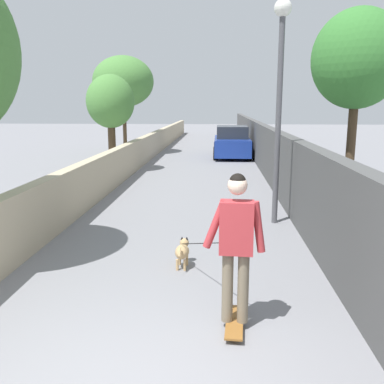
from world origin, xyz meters
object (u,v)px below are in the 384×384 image
object	(u,v)px
tree_left_near	(110,102)
car_near	(232,143)
person_skateboarder	(236,237)
dog	(183,251)
lamp_post	(280,76)
skateboard	(234,322)
tree_left_mid	(123,82)
tree_right_distant	(357,60)

from	to	relation	value
tree_left_near	car_near	xyz separation A→B (m)	(4.98, -4.77, -1.94)
person_skateboarder	dog	world-z (taller)	person_skateboarder
tree_left_near	dog	size ratio (longest dim) A/B	1.73
lamp_post	skateboard	bearing A→B (deg)	167.15
tree_left_mid	dog	xyz separation A→B (m)	(-15.68, -4.38, -3.45)
person_skateboarder	tree_right_distant	bearing A→B (deg)	-26.73
tree_right_distant	lamp_post	bearing A→B (deg)	125.83
lamp_post	dog	xyz separation A→B (m)	(-2.74, 1.81, -2.88)
tree_right_distant	dog	size ratio (longest dim) A/B	2.24
tree_right_distant	car_near	world-z (taller)	tree_right_distant
person_skateboarder	dog	xyz separation A→B (m)	(1.84, 0.77, -0.84)
tree_left_mid	dog	size ratio (longest dim) A/B	2.35
tree_right_distant	dog	distance (m)	6.55
tree_left_near	tree_left_mid	bearing A→B (deg)	7.81
tree_left_near	person_skateboarder	world-z (taller)	tree_left_near
tree_left_mid	lamp_post	bearing A→B (deg)	-154.42
dog	tree_right_distant	bearing A→B (deg)	-42.26
tree_left_mid	dog	distance (m)	16.64
skateboard	car_near	distance (m)	16.51
tree_left_near	car_near	size ratio (longest dim) A/B	0.95
skateboard	car_near	world-z (taller)	car_near
tree_left_mid	car_near	bearing A→B (deg)	-100.36
person_skateboarder	car_near	bearing A→B (deg)	-1.55
tree_right_distant	tree_left_mid	bearing A→B (deg)	35.41
tree_left_mid	tree_right_distant	xyz separation A→B (m)	(-11.50, -8.17, -0.13)
car_near	dog	bearing A→B (deg)	175.27
tree_right_distant	car_near	distance (m)	11.17
lamp_post	person_skateboarder	bearing A→B (deg)	167.15
tree_left_mid	tree_right_distant	distance (m)	14.11
lamp_post	skateboard	distance (m)	5.62
lamp_post	tree_left_near	bearing A→B (deg)	37.76
tree_left_near	dog	world-z (taller)	tree_left_near
lamp_post	person_skateboarder	size ratio (longest dim) A/B	2.65
skateboard	person_skateboarder	size ratio (longest dim) A/B	0.46
tree_right_distant	skateboard	world-z (taller)	tree_right_distant
dog	car_near	distance (m)	14.71
tree_right_distant	lamp_post	world-z (taller)	tree_right_distant
lamp_post	dog	size ratio (longest dim) A/B	2.18
tree_left_mid	skateboard	xyz separation A→B (m)	(-17.51, -5.15, -3.66)
tree_left_mid	person_skateboarder	world-z (taller)	tree_left_mid
lamp_post	skateboard	world-z (taller)	lamp_post
person_skateboarder	dog	bearing A→B (deg)	22.62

